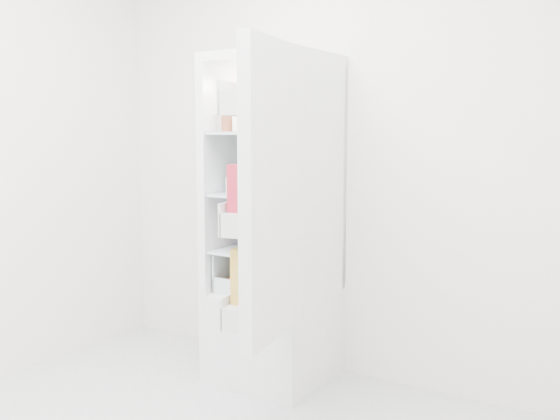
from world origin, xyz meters
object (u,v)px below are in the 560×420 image
Objects in this scene: red_cabbage at (290,233)px; fridge_door at (268,199)px; mushroom_bowl at (257,238)px; refrigerator at (278,261)px.

fridge_door is at bearing -66.47° from red_cabbage.
red_cabbage reaches higher than mushroom_bowl.
refrigerator is at bearing -158.12° from red_cabbage.
fridge_door is at bearing -52.09° from mushroom_bowl.
refrigerator is 1.38× the size of fridge_door.
red_cabbage is at bearing -1.20° from mushroom_bowl.
red_cabbage is (0.07, 0.03, 0.16)m from refrigerator.
refrigerator is at bearing -10.66° from mushroom_bowl.
fridge_door reaches higher than red_cabbage.
fridge_door is (0.52, -0.66, 0.31)m from mushroom_bowl.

